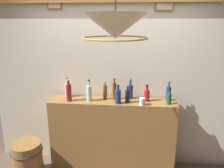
% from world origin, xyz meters
% --- Properties ---
extents(panelled_rear_partition, '(3.60, 0.15, 2.64)m').
position_xyz_m(panelled_rear_partition, '(0.00, 1.10, 1.39)').
color(panelled_rear_partition, beige).
rests_on(panelled_rear_partition, ground).
extents(bar_shelf_unit, '(1.73, 0.35, 1.06)m').
position_xyz_m(bar_shelf_unit, '(0.00, 0.85, 0.53)').
color(bar_shelf_unit, olive).
rests_on(bar_shelf_unit, ground).
extents(liquor_bottle_tequila, '(0.07, 0.07, 0.30)m').
position_xyz_m(liquor_bottle_tequila, '(-0.31, 0.81, 1.17)').
color(liquor_bottle_tequila, silver).
rests_on(liquor_bottle_tequila, bar_shelf_unit).
extents(liquor_bottle_sherry, '(0.07, 0.07, 0.30)m').
position_xyz_m(liquor_bottle_sherry, '(-0.58, 0.78, 1.18)').
color(liquor_bottle_sherry, maroon).
rests_on(liquor_bottle_sherry, bar_shelf_unit).
extents(liquor_bottle_gin, '(0.07, 0.07, 0.28)m').
position_xyz_m(liquor_bottle_gin, '(0.24, 0.96, 1.16)').
color(liquor_bottle_gin, navy).
rests_on(liquor_bottle_gin, bar_shelf_unit).
extents(liquor_bottle_bourbon, '(0.06, 0.06, 0.23)m').
position_xyz_m(liquor_bottle_bourbon, '(0.21, 0.79, 1.15)').
color(liquor_bottle_bourbon, black).
rests_on(liquor_bottle_bourbon, bar_shelf_unit).
extents(liquor_bottle_amaro, '(0.05, 0.05, 0.26)m').
position_xyz_m(liquor_bottle_amaro, '(-0.11, 0.90, 1.16)').
color(liquor_bottle_amaro, brown).
rests_on(liquor_bottle_amaro, bar_shelf_unit).
extents(liquor_bottle_brandy, '(0.07, 0.07, 0.23)m').
position_xyz_m(liquor_bottle_brandy, '(0.46, 0.87, 1.15)').
color(liquor_bottle_brandy, maroon).
rests_on(liquor_bottle_brandy, bar_shelf_unit).
extents(liquor_bottle_rye, '(0.08, 0.08, 0.25)m').
position_xyz_m(liquor_bottle_rye, '(0.08, 0.75, 1.16)').
color(liquor_bottle_rye, navy).
rests_on(liquor_bottle_rye, bar_shelf_unit).
extents(liquor_bottle_vermouth, '(0.07, 0.07, 0.28)m').
position_xyz_m(liquor_bottle_vermouth, '(0.76, 0.92, 1.16)').
color(liquor_bottle_vermouth, navy).
rests_on(liquor_bottle_vermouth, bar_shelf_unit).
extents(liquor_bottle_scotch, '(0.07, 0.07, 0.28)m').
position_xyz_m(liquor_bottle_scotch, '(-0.65, 0.95, 1.17)').
color(liquor_bottle_scotch, '#B6C1C1').
rests_on(liquor_bottle_scotch, bar_shelf_unit).
extents(liquor_bottle_port, '(0.05, 0.05, 0.30)m').
position_xyz_m(liquor_bottle_port, '(0.02, 0.90, 1.19)').
color(liquor_bottle_port, '#583916').
rests_on(liquor_bottle_port, bar_shelf_unit).
extents(liquor_bottle_rum, '(0.06, 0.06, 0.19)m').
position_xyz_m(liquor_bottle_rum, '(0.75, 0.78, 1.13)').
color(liquor_bottle_rum, '#195726').
rests_on(liquor_bottle_rum, bar_shelf_unit).
extents(glass_tumbler_rocks, '(0.07, 0.07, 0.10)m').
position_xyz_m(glass_tumbler_rocks, '(0.40, 0.72, 1.11)').
color(glass_tumbler_rocks, silver).
rests_on(glass_tumbler_rocks, bar_shelf_unit).
extents(pendant_lamp, '(0.61, 0.61, 0.50)m').
position_xyz_m(pendant_lamp, '(0.10, 0.11, 2.06)').
color(pendant_lamp, '#EFE5C6').
extents(wooden_barrel, '(0.43, 0.43, 0.51)m').
position_xyz_m(wooden_barrel, '(-1.15, 0.55, 0.26)').
color(wooden_barrel, olive).
rests_on(wooden_barrel, ground).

